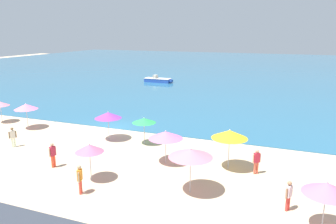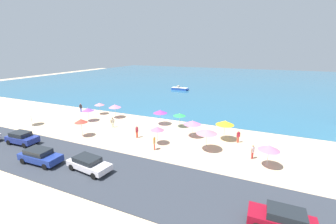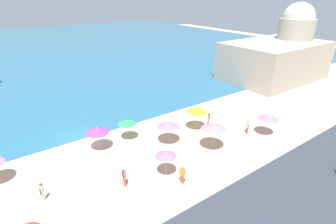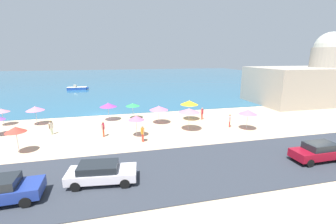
# 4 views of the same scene
# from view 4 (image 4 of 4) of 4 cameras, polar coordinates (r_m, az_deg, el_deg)

# --- Properties ---
(ground_plane) EXTENTS (160.00, 160.00, 0.00)m
(ground_plane) POSITION_cam_4_polar(r_m,az_deg,el_deg) (33.96, -16.82, -0.86)
(ground_plane) COLOR #CDB08D
(sea) EXTENTS (150.00, 110.00, 0.05)m
(sea) POSITION_cam_4_polar(r_m,az_deg,el_deg) (88.24, -14.97, 8.21)
(sea) COLOR #286182
(sea) RESTS_ON ground_plane
(coastal_road) EXTENTS (80.00, 8.00, 0.06)m
(coastal_road) POSITION_cam_4_polar(r_m,az_deg,el_deg) (17.19, -20.03, -16.10)
(coastal_road) COLOR #30353F
(coastal_road) RESTS_ON ground_plane
(beach_umbrella_0) EXTENTS (1.72, 1.72, 2.38)m
(beach_umbrella_0) POSITION_cam_4_polar(r_m,az_deg,el_deg) (23.87, -8.08, -1.49)
(beach_umbrella_0) COLOR #B2B2B7
(beach_umbrella_0) RESTS_ON ground_plane
(beach_umbrella_1) EXTENTS (2.36, 2.36, 2.33)m
(beach_umbrella_1) POSITION_cam_4_polar(r_m,az_deg,el_deg) (28.33, -2.36, 1.01)
(beach_umbrella_1) COLOR #B2B2B7
(beach_umbrella_1) RESTS_ON ground_plane
(beach_umbrella_3) EXTENTS (2.34, 2.34, 2.73)m
(beach_umbrella_3) POSITION_cam_4_polar(r_m,az_deg,el_deg) (29.81, 5.43, 2.38)
(beach_umbrella_3) COLOR #B2B2B7
(beach_umbrella_3) RESTS_ON ground_plane
(beach_umbrella_4) EXTENTS (1.72, 1.72, 2.53)m
(beach_umbrella_4) POSITION_cam_4_polar(r_m,az_deg,el_deg) (23.61, -34.26, -3.69)
(beach_umbrella_4) COLOR #B2B2B7
(beach_umbrella_4) RESTS_ON ground_plane
(beach_umbrella_5) EXTENTS (1.78, 1.78, 2.17)m
(beach_umbrella_5) POSITION_cam_4_polar(r_m,az_deg,el_deg) (34.29, -36.63, 0.31)
(beach_umbrella_5) COLOR #B2B2B7
(beach_umbrella_5) RESTS_ON ground_plane
(beach_umbrella_7) EXTENTS (2.23, 2.23, 2.43)m
(beach_umbrella_7) POSITION_cam_4_polar(r_m,az_deg,el_deg) (30.65, -14.95, 1.74)
(beach_umbrella_7) COLOR #B2B2B7
(beach_umbrella_7) RESTS_ON ground_plane
(beach_umbrella_8) EXTENTS (2.11, 2.11, 2.40)m
(beach_umbrella_8) POSITION_cam_4_polar(r_m,az_deg,el_deg) (32.23, -30.69, 0.75)
(beach_umbrella_8) COLOR #B2B2B7
(beach_umbrella_8) RESTS_ON ground_plane
(beach_umbrella_9) EXTENTS (1.90, 1.90, 2.21)m
(beach_umbrella_9) POSITION_cam_4_polar(r_m,az_deg,el_deg) (30.84, -8.96, 1.83)
(beach_umbrella_9) COLOR #B2B2B7
(beach_umbrella_9) RESTS_ON ground_plane
(beach_umbrella_10) EXTENTS (2.46, 2.46, 2.65)m
(beach_umbrella_10) POSITION_cam_4_polar(r_m,az_deg,el_deg) (25.69, 5.39, 0.38)
(beach_umbrella_10) COLOR #B2B2B7
(beach_umbrella_10) RESTS_ON ground_plane
(beach_umbrella_11) EXTENTS (2.10, 2.10, 2.46)m
(beach_umbrella_11) POSITION_cam_4_polar(r_m,az_deg,el_deg) (27.48, 19.64, 0.01)
(beach_umbrella_11) COLOR #B2B2B7
(beach_umbrella_11) RESTS_ON ground_plane
(bather_0) EXTENTS (0.28, 0.56, 1.70)m
(bather_0) POSITION_cam_4_polar(r_m,az_deg,el_deg) (24.88, -16.14, -3.96)
(bather_0) COLOR #F84F2F
(bather_0) RESTS_ON ground_plane
(bather_1) EXTENTS (0.35, 0.52, 1.60)m
(bather_1) POSITION_cam_4_polar(r_m,az_deg,el_deg) (28.10, 15.41, -1.96)
(bather_1) COLOR red
(bather_1) RESTS_ON ground_plane
(bather_2) EXTENTS (0.47, 0.40, 1.65)m
(bather_2) POSITION_cam_4_polar(r_m,az_deg,el_deg) (30.64, 8.64, -0.22)
(bather_2) COLOR #DD5840
(bather_2) RESTS_ON ground_plane
(bather_3) EXTENTS (0.34, 0.54, 1.69)m
(bather_3) POSITION_cam_4_polar(r_m,az_deg,el_deg) (22.67, -6.48, -5.25)
(bather_3) COLOR #F54736
(bather_3) RESTS_ON ground_plane
(bather_5) EXTENTS (0.38, 0.49, 1.59)m
(bather_5) POSITION_cam_4_polar(r_m,az_deg,el_deg) (27.72, -27.56, -3.33)
(bather_5) COLOR white
(bather_5) RESTS_ON ground_plane
(parked_car_3) EXTENTS (4.22, 1.83, 1.53)m
(parked_car_3) POSITION_cam_4_polar(r_m,az_deg,el_deg) (22.23, 33.75, -8.31)
(parked_car_3) COLOR maroon
(parked_car_3) RESTS_ON coastal_road
(parked_car_4) EXTENTS (4.74, 2.36, 1.39)m
(parked_car_4) POSITION_cam_4_polar(r_m,az_deg,el_deg) (16.28, -16.62, -14.47)
(parked_car_4) COLOR silver
(parked_car_4) RESTS_ON coastal_road
(skiff_nearshore) EXTENTS (5.07, 1.73, 1.25)m
(skiff_nearshore) POSITION_cam_4_polar(r_m,az_deg,el_deg) (61.27, -22.06, 5.62)
(skiff_nearshore) COLOR #24489F
(skiff_nearshore) RESTS_ON sea
(harbor_fortress) EXTENTS (17.55, 11.52, 12.59)m
(harbor_fortress) POSITION_cam_4_polar(r_m,az_deg,el_deg) (49.03, 32.14, 6.97)
(harbor_fortress) COLOR #A49A8B
(harbor_fortress) RESTS_ON ground_plane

